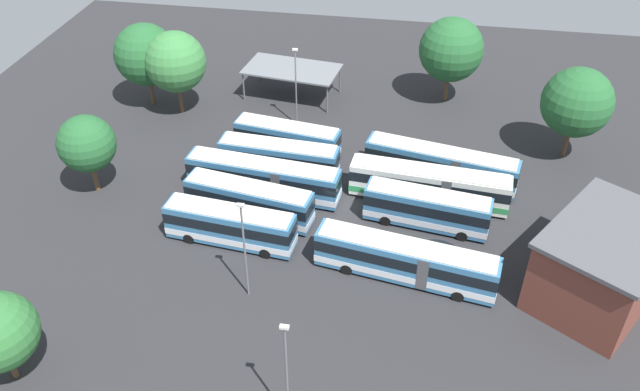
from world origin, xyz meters
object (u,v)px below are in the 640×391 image
object	(u,v)px
bus_row1_slot2	(264,178)
tree_west_edge	(451,50)
bus_row0_slot2	(427,209)
bus_row1_slot4	(230,225)
bus_row0_slot1	(430,185)
bus_row0_slot4	(406,261)
tree_south_edge	(175,62)
bus_row0_slot0	(441,165)
tree_north_edge	(87,144)
maintenance_shelter	(292,70)
bus_row1_slot0	(287,139)
depot_building	(603,264)
lamp_post_far_corner	(296,84)
tree_east_edge	(145,55)
bus_row1_slot3	(249,201)
lamp_post_near_entrance	(287,371)
bus_row1_slot1	(279,158)
lamp_post_mid_lot	(244,247)
tree_northeast	(577,102)

from	to	relation	value
bus_row1_slot2	tree_west_edge	size ratio (longest dim) A/B	1.48
bus_row0_slot2	bus_row1_slot4	world-z (taller)	same
bus_row0_slot1	bus_row0_slot4	size ratio (longest dim) A/B	1.00
bus_row1_slot4	tree_south_edge	xyz separation A→B (m)	(12.15, -21.27, 4.40)
bus_row0_slot0	tree_north_edge	bearing A→B (deg)	12.61
bus_row0_slot4	maintenance_shelter	world-z (taller)	maintenance_shelter
bus_row1_slot0	tree_north_edge	distance (m)	19.56
depot_building	tree_north_edge	world-z (taller)	tree_north_edge
lamp_post_far_corner	tree_east_edge	xyz separation A→B (m)	(17.71, -1.75, 1.28)
bus_row0_slot0	bus_row1_slot3	bearing A→B (deg)	27.42
lamp_post_near_entrance	tree_north_edge	size ratio (longest dim) A/B	1.13
bus_row1_slot1	bus_row1_slot3	world-z (taller)	same
bus_row0_slot0	bus_row1_slot2	bearing A→B (deg)	17.11
bus_row1_slot4	lamp_post_far_corner	world-z (taller)	lamp_post_far_corner
bus_row1_slot0	bus_row0_slot2	bearing A→B (deg)	148.03
bus_row0_slot0	tree_south_edge	bearing A→B (deg)	-16.36
depot_building	lamp_post_mid_lot	xyz separation A→B (m)	(27.01, 4.63, 1.58)
bus_row1_slot0	bus_row1_slot4	distance (m)	14.64
lamp_post_far_corner	tree_north_edge	xyz separation A→B (m)	(16.55, 15.58, 0.31)
bus_row1_slot3	tree_south_edge	world-z (taller)	tree_south_edge
tree_south_edge	lamp_post_mid_lot	bearing A→B (deg)	119.34
bus_row1_slot0	tree_west_edge	world-z (taller)	tree_west_edge
bus_row1_slot3	tree_south_edge	xyz separation A→B (m)	(12.83, -17.57, 4.40)
tree_northeast	lamp_post_far_corner	bearing A→B (deg)	-2.92
bus_row1_slot1	bus_row1_slot2	world-z (taller)	same
bus_row1_slot1	depot_building	world-z (taller)	depot_building
bus_row1_slot0	bus_row1_slot4	size ratio (longest dim) A/B	0.97
lamp_post_near_entrance	tree_northeast	world-z (taller)	tree_northeast
lamp_post_far_corner	tree_south_edge	distance (m)	13.77
bus_row0_slot2	tree_northeast	size ratio (longest dim) A/B	1.16
bus_row0_slot0	tree_west_edge	world-z (taller)	tree_west_edge
tree_northeast	depot_building	bearing A→B (deg)	89.43
bus_row1_slot2	lamp_post_far_corner	size ratio (longest dim) A/B	1.65
bus_row0_slot1	tree_south_edge	bearing A→B (deg)	-23.08
bus_row0_slot0	tree_north_edge	distance (m)	33.66
tree_south_edge	tree_east_edge	world-z (taller)	tree_east_edge
bus_row1_slot2	tree_west_edge	xyz separation A→B (m)	(-16.74, -22.01, 4.57)
bus_row0_slot4	tree_south_edge	distance (m)	36.12
bus_row1_slot3	lamp_post_mid_lot	distance (m)	10.35
tree_north_edge	bus_row0_slot2	bearing A→B (deg)	-179.79
bus_row1_slot1	bus_row1_slot3	distance (m)	7.31
maintenance_shelter	tree_west_edge	bearing A→B (deg)	-173.23
bus_row0_slot2	maintenance_shelter	world-z (taller)	maintenance_shelter
bus_row1_slot0	lamp_post_far_corner	bearing A→B (deg)	-87.24
tree_east_edge	bus_row0_slot0	bearing A→B (deg)	163.51
lamp_post_far_corner	lamp_post_near_entrance	bearing A→B (deg)	100.85
bus_row0_slot1	bus_row1_slot1	distance (m)	15.03
bus_row0_slot2	bus_row1_slot3	bearing A→B (deg)	5.81
lamp_post_near_entrance	bus_row1_slot4	bearing A→B (deg)	-62.18
bus_row1_slot2	bus_row1_slot3	bearing A→B (deg)	83.20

